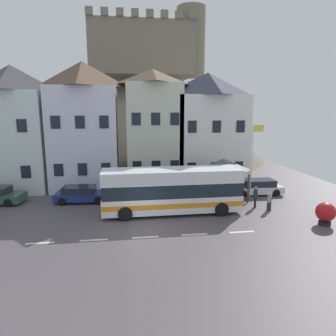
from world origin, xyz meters
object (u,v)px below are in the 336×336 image
Objects in this scene: pedestrian_01 at (269,201)px; parked_car_01 at (81,194)px; bus_shelter at (223,165)px; pedestrian_03 at (221,193)px; pedestrian_00 at (230,190)px; flagpole at (253,155)px; parked_car_00 at (257,187)px; townhouse_01 at (85,126)px; public_bench at (190,187)px; pedestrian_02 at (255,196)px; hilltop_castle at (142,111)px; harbour_buoy at (326,213)px; townhouse_00 at (15,129)px; townhouse_03 at (207,129)px; townhouse_02 at (153,128)px; transit_bus at (172,191)px.

parked_car_01 is at bearing 163.65° from pedestrian_01.
bus_shelter is 2.32× the size of pedestrian_03.
flagpole reaches higher than pedestrian_00.
bus_shelter is 12.07m from parked_car_01.
parked_car_00 is 2.96× the size of pedestrian_03.
townhouse_01 reaches higher than public_bench.
pedestrian_02 is (1.72, -2.94, -1.96)m from bus_shelter.
hilltop_castle reaches higher than harbour_buoy.
townhouse_00 is 0.29× the size of hilltop_castle.
parked_car_01 is at bearing -104.11° from hilltop_castle.
townhouse_03 is at bearing 99.51° from pedestrian_02.
public_bench is (3.04, -3.61, -5.20)m from townhouse_02.
pedestrian_01 is at bearing -12.51° from parked_car_01.
public_bench is (9.60, -3.63, -5.48)m from townhouse_01.
bus_shelter is 4.98m from pedestrian_01.
transit_bus is (-5.04, -9.40, -3.92)m from townhouse_03.
bus_shelter is 2.10× the size of public_bench.
townhouse_03 is at bearing 109.57° from flagpole.
pedestrian_00 is at bearing -166.24° from flagpole.
transit_bus is at bearing -88.59° from hilltop_castle.
townhouse_03 is 2.55× the size of parked_car_01.
transit_bus is 8.17m from flagpole.
townhouse_02 is 19.86m from hilltop_castle.
pedestrian_03 is at bearing -6.31° from parked_car_01.
parked_car_00 is at bearing -59.28° from townhouse_03.
hilltop_castle is (-0.12, 19.79, 1.73)m from townhouse_02.
pedestrian_02 is at bearing 127.46° from harbour_buoy.
townhouse_02 is at bearing -89.64° from hilltop_castle.
pedestrian_03 is at bearing -64.24° from public_bench.
townhouse_03 reaches higher than parked_car_01.
townhouse_00 is 6.67× the size of public_bench.
pedestrian_01 is 4.55m from flagpole.
townhouse_03 is 6.74m from bus_shelter.
townhouse_03 is at bearing 2.39° from townhouse_00.
hilltop_castle is 30.02m from pedestrian_02.
townhouse_01 is 12.20m from townhouse_03.
townhouse_00 is 6.25m from townhouse_01.
hilltop_castle is (-5.75, 19.28, 1.83)m from townhouse_03.
pedestrian_00 is 7.57m from harbour_buoy.
parked_car_00 is at bearing 100.02° from harbour_buoy.
townhouse_00 is 6.84× the size of pedestrian_02.
parked_car_01 is 11.42m from pedestrian_03.
parked_car_01 is 2.62× the size of pedestrian_02.
townhouse_01 is 1.07× the size of townhouse_03.
bus_shelter reaches higher than parked_car_01.
harbour_buoy is (10.23, -12.63, -4.84)m from townhouse_02.
parked_car_01 is 14.91m from pedestrian_01.
transit_bus is at bearing -159.18° from pedestrian_03.
public_bench is at bearing 128.56° from harbour_buoy.
hilltop_castle is 31.04m from pedestrian_01.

